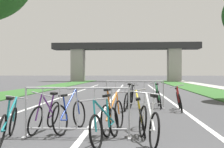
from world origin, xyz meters
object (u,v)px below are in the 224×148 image
at_px(bicycle_orange_2, 113,115).
at_px(bicycle_teal_10, 8,124).
at_px(bicycle_green_8, 158,97).
at_px(crowd_barrier_nearest, 77,113).
at_px(bicycle_white_7, 148,123).
at_px(bicycle_purple_9, 46,115).
at_px(bicycle_yellow_5, 141,117).
at_px(bicycle_black_1, 129,100).
at_px(bicycle_red_4, 179,100).
at_px(bicycle_silver_6, 131,97).
at_px(bicycle_teal_0, 106,124).
at_px(crowd_barrier_second, 135,95).
at_px(bicycle_blue_3, 70,115).

relative_size(bicycle_orange_2, bicycle_teal_10, 0.99).
bearing_deg(bicycle_green_8, crowd_barrier_nearest, -111.57).
xyz_separation_m(bicycle_orange_2, bicycle_white_7, (0.74, -0.92, -0.00)).
bearing_deg(bicycle_teal_10, bicycle_purple_9, 53.26).
bearing_deg(bicycle_yellow_5, bicycle_purple_9, 178.92).
distance_m(bicycle_orange_2, bicycle_purple_9, 1.55).
relative_size(crowd_barrier_nearest, bicycle_teal_10, 1.34).
bearing_deg(bicycle_white_7, bicycle_yellow_5, 88.32).
bearing_deg(bicycle_black_1, bicycle_white_7, -75.53).
height_order(bicycle_red_4, bicycle_silver_6, bicycle_silver_6).
distance_m(bicycle_silver_6, bicycle_green_8, 1.09).
height_order(bicycle_orange_2, bicycle_teal_10, bicycle_orange_2).
xyz_separation_m(bicycle_red_4, bicycle_white_7, (-1.38, -4.89, 0.03)).
distance_m(crowd_barrier_nearest, bicycle_teal_0, 0.76).
xyz_separation_m(bicycle_yellow_5, bicycle_white_7, (0.11, -0.87, 0.02)).
height_order(crowd_barrier_second, bicycle_red_4, crowd_barrier_second).
relative_size(bicycle_red_4, bicycle_silver_6, 0.95).
bearing_deg(bicycle_blue_3, bicycle_purple_9, -159.61).
xyz_separation_m(bicycle_black_1, bicycle_green_8, (1.14, 0.80, 0.01)).
xyz_separation_m(bicycle_red_4, bicycle_purple_9, (-3.67, -4.00, 0.02)).
bearing_deg(crowd_barrier_nearest, bicycle_silver_6, 78.84).
relative_size(bicycle_red_4, bicycle_yellow_5, 0.99).
bearing_deg(bicycle_black_1, bicycle_green_8, 44.42).
xyz_separation_m(bicycle_orange_2, bicycle_red_4, (2.12, 3.97, -0.03)).
height_order(bicycle_teal_0, bicycle_white_7, bicycle_white_7).
bearing_deg(crowd_barrier_second, bicycle_teal_0, -96.45).
bearing_deg(bicycle_teal_0, crowd_barrier_nearest, -18.29).
bearing_deg(bicycle_red_4, bicycle_teal_0, 70.88).
relative_size(bicycle_green_8, bicycle_teal_10, 1.02).
bearing_deg(crowd_barrier_second, bicycle_orange_2, -96.78).
xyz_separation_m(bicycle_teal_0, bicycle_yellow_5, (0.71, 0.90, 0.01)).
relative_size(bicycle_teal_0, bicycle_silver_6, 0.97).
xyz_separation_m(crowd_barrier_second, bicycle_silver_6, (-0.14, 0.57, -0.14)).
bearing_deg(bicycle_orange_2, bicycle_black_1, 98.30).
distance_m(bicycle_purple_9, bicycle_teal_10, 1.09).
relative_size(crowd_barrier_nearest, bicycle_orange_2, 1.35).
xyz_separation_m(bicycle_yellow_5, bicycle_green_8, (0.83, 4.85, 0.03)).
xyz_separation_m(bicycle_white_7, bicycle_green_8, (0.72, 5.72, 0.01)).
distance_m(bicycle_teal_0, bicycle_blue_3, 1.34).
bearing_deg(bicycle_orange_2, bicycle_white_7, -38.33).
distance_m(bicycle_orange_2, bicycle_blue_3, 0.99).
bearing_deg(bicycle_yellow_5, bicycle_blue_3, 176.57).
distance_m(bicycle_teal_0, bicycle_red_4, 5.39).
distance_m(bicycle_black_1, bicycle_green_8, 1.39).
relative_size(bicycle_black_1, bicycle_silver_6, 0.99).
height_order(bicycle_black_1, bicycle_blue_3, bicycle_blue_3).
xyz_separation_m(bicycle_purple_9, bicycle_teal_10, (-0.44, -0.99, -0.02)).
bearing_deg(crowd_barrier_second, bicycle_teal_10, -114.69).
bearing_deg(bicycle_silver_6, bicycle_green_8, 174.03).
bearing_deg(bicycle_teal_10, bicycle_white_7, -10.92).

